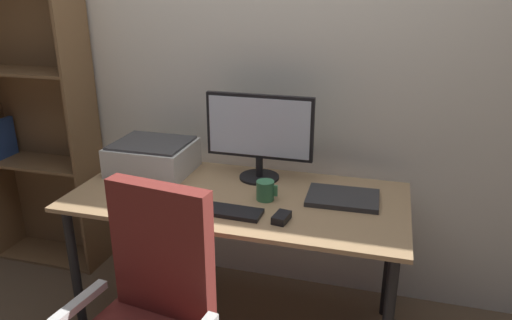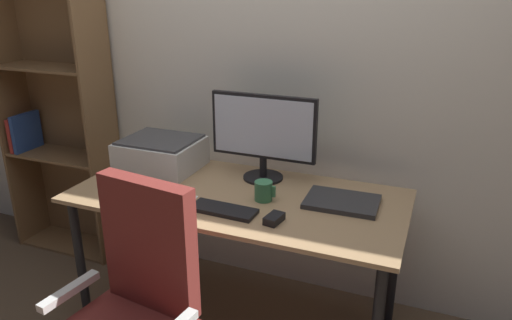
{
  "view_description": "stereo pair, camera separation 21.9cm",
  "coord_description": "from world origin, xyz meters",
  "px_view_note": "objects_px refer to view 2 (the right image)",
  "views": [
    {
      "loc": [
        0.64,
        -1.93,
        1.66
      ],
      "look_at": [
        0.07,
        0.04,
        0.9
      ],
      "focal_mm": 33.68,
      "sensor_mm": 36.0,
      "label": 1
    },
    {
      "loc": [
        0.84,
        -1.86,
        1.66
      ],
      "look_at": [
        0.07,
        0.04,
        0.9
      ],
      "focal_mm": 33.68,
      "sensor_mm": 36.0,
      "label": 2
    }
  ],
  "objects_px": {
    "monitor": "(263,132)",
    "coffee_mug": "(264,191)",
    "keyboard": "(223,210)",
    "laptop": "(342,202)",
    "mouse": "(274,219)",
    "printer": "(161,153)",
    "bookshelf": "(59,112)",
    "desk": "(238,210)"
  },
  "relations": [
    {
      "from": "desk",
      "to": "printer",
      "type": "relative_size",
      "value": 3.86
    },
    {
      "from": "monitor",
      "to": "laptop",
      "type": "bearing_deg",
      "value": -18.46
    },
    {
      "from": "monitor",
      "to": "laptop",
      "type": "distance_m",
      "value": 0.51
    },
    {
      "from": "monitor",
      "to": "bookshelf",
      "type": "distance_m",
      "value": 1.43
    },
    {
      "from": "desk",
      "to": "mouse",
      "type": "distance_m",
      "value": 0.34
    },
    {
      "from": "coffee_mug",
      "to": "bookshelf",
      "type": "height_order",
      "value": "bookshelf"
    },
    {
      "from": "mouse",
      "to": "bookshelf",
      "type": "height_order",
      "value": "bookshelf"
    },
    {
      "from": "coffee_mug",
      "to": "desk",
      "type": "bearing_deg",
      "value": 173.86
    },
    {
      "from": "desk",
      "to": "keyboard",
      "type": "bearing_deg",
      "value": -84.37
    },
    {
      "from": "keyboard",
      "to": "desk",
      "type": "bearing_deg",
      "value": 97.64
    },
    {
      "from": "mouse",
      "to": "printer",
      "type": "relative_size",
      "value": 0.24
    },
    {
      "from": "desk",
      "to": "bookshelf",
      "type": "bearing_deg",
      "value": 165.12
    },
    {
      "from": "coffee_mug",
      "to": "laptop",
      "type": "distance_m",
      "value": 0.35
    },
    {
      "from": "mouse",
      "to": "printer",
      "type": "height_order",
      "value": "printer"
    },
    {
      "from": "mouse",
      "to": "laptop",
      "type": "xyz_separation_m",
      "value": [
        0.22,
        0.28,
        -0.01
      ]
    },
    {
      "from": "monitor",
      "to": "coffee_mug",
      "type": "xyz_separation_m",
      "value": [
        0.09,
        -0.24,
        -0.2
      ]
    },
    {
      "from": "desk",
      "to": "monitor",
      "type": "relative_size",
      "value": 2.9
    },
    {
      "from": "keyboard",
      "to": "printer",
      "type": "height_order",
      "value": "printer"
    },
    {
      "from": "bookshelf",
      "to": "printer",
      "type": "bearing_deg",
      "value": -13.21
    },
    {
      "from": "printer",
      "to": "bookshelf",
      "type": "distance_m",
      "value": 0.89
    },
    {
      "from": "desk",
      "to": "printer",
      "type": "distance_m",
      "value": 0.56
    },
    {
      "from": "printer",
      "to": "bookshelf",
      "type": "height_order",
      "value": "bookshelf"
    },
    {
      "from": "mouse",
      "to": "printer",
      "type": "xyz_separation_m",
      "value": [
        -0.77,
        0.36,
        0.06
      ]
    },
    {
      "from": "keyboard",
      "to": "mouse",
      "type": "xyz_separation_m",
      "value": [
        0.23,
        -0.01,
        0.01
      ]
    },
    {
      "from": "keyboard",
      "to": "bookshelf",
      "type": "bearing_deg",
      "value": 160.26
    },
    {
      "from": "monitor",
      "to": "mouse",
      "type": "xyz_separation_m",
      "value": [
        0.21,
        -0.42,
        -0.23
      ]
    },
    {
      "from": "coffee_mug",
      "to": "bookshelf",
      "type": "relative_size",
      "value": 0.05
    },
    {
      "from": "desk",
      "to": "mouse",
      "type": "relative_size",
      "value": 16.08
    },
    {
      "from": "laptop",
      "to": "monitor",
      "type": "bearing_deg",
      "value": 159.99
    },
    {
      "from": "desk",
      "to": "bookshelf",
      "type": "relative_size",
      "value": 0.84
    },
    {
      "from": "bookshelf",
      "to": "desk",
      "type": "bearing_deg",
      "value": -14.88
    },
    {
      "from": "coffee_mug",
      "to": "laptop",
      "type": "xyz_separation_m",
      "value": [
        0.34,
        0.09,
        -0.03
      ]
    },
    {
      "from": "keyboard",
      "to": "monitor",
      "type": "bearing_deg",
      "value": 88.89
    },
    {
      "from": "keyboard",
      "to": "bookshelf",
      "type": "relative_size",
      "value": 0.16
    },
    {
      "from": "printer",
      "to": "bookshelf",
      "type": "xyz_separation_m",
      "value": [
        -0.86,
        0.2,
        0.09
      ]
    },
    {
      "from": "keyboard",
      "to": "laptop",
      "type": "bearing_deg",
      "value": 32.44
    },
    {
      "from": "desk",
      "to": "keyboard",
      "type": "relative_size",
      "value": 5.32
    },
    {
      "from": "monitor",
      "to": "coffee_mug",
      "type": "relative_size",
      "value": 5.48
    },
    {
      "from": "desk",
      "to": "laptop",
      "type": "height_order",
      "value": "laptop"
    },
    {
      "from": "keyboard",
      "to": "laptop",
      "type": "distance_m",
      "value": 0.53
    },
    {
      "from": "keyboard",
      "to": "printer",
      "type": "distance_m",
      "value": 0.64
    },
    {
      "from": "laptop",
      "to": "printer",
      "type": "relative_size",
      "value": 0.8
    }
  ]
}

